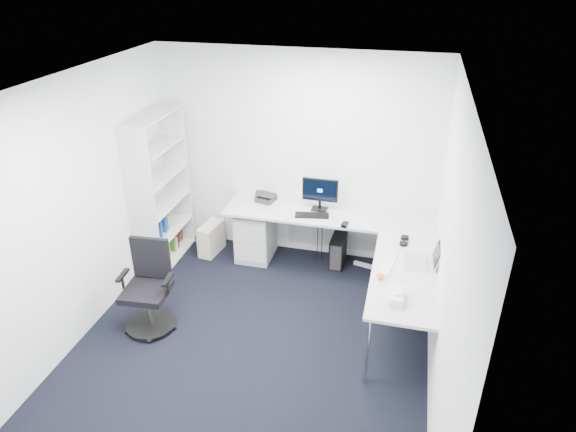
% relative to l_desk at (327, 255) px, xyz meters
% --- Properties ---
extents(ground, '(4.20, 4.20, 0.00)m').
position_rel_l_desk_xyz_m(ground, '(-0.55, -1.40, -0.40)').
color(ground, black).
extents(ceiling, '(4.20, 4.20, 0.00)m').
position_rel_l_desk_xyz_m(ceiling, '(-0.55, -1.40, 2.30)').
color(ceiling, white).
extents(wall_back, '(3.60, 0.02, 2.70)m').
position_rel_l_desk_xyz_m(wall_back, '(-0.55, 0.70, 0.95)').
color(wall_back, white).
rests_on(wall_back, ground).
extents(wall_front, '(3.60, 0.02, 2.70)m').
position_rel_l_desk_xyz_m(wall_front, '(-0.55, -3.50, 0.95)').
color(wall_front, white).
rests_on(wall_front, ground).
extents(wall_left, '(0.02, 4.20, 2.70)m').
position_rel_l_desk_xyz_m(wall_left, '(-2.35, -1.40, 0.95)').
color(wall_left, white).
rests_on(wall_left, ground).
extents(wall_right, '(0.02, 4.20, 2.70)m').
position_rel_l_desk_xyz_m(wall_right, '(1.25, -1.40, 0.95)').
color(wall_right, white).
rests_on(wall_right, ground).
extents(l_desk, '(2.71, 1.52, 0.79)m').
position_rel_l_desk_xyz_m(l_desk, '(0.00, 0.00, 0.00)').
color(l_desk, '#B7B9B9').
rests_on(l_desk, ground).
extents(drawer_pedestal, '(0.44, 0.55, 0.68)m').
position_rel_l_desk_xyz_m(drawer_pedestal, '(-1.02, 0.39, -0.06)').
color(drawer_pedestal, '#B7B9B9').
rests_on(drawer_pedestal, ground).
extents(bookshelf, '(0.39, 0.99, 1.98)m').
position_rel_l_desk_xyz_m(bookshelf, '(-2.17, 0.05, 0.60)').
color(bookshelf, silver).
rests_on(bookshelf, ground).
extents(task_chair, '(0.60, 0.60, 1.00)m').
position_rel_l_desk_xyz_m(task_chair, '(-1.71, -1.32, 0.11)').
color(task_chair, black).
rests_on(task_chair, ground).
extents(black_pc_tower, '(0.19, 0.40, 0.39)m').
position_rel_l_desk_xyz_m(black_pc_tower, '(0.07, 0.46, -0.20)').
color(black_pc_tower, black).
rests_on(black_pc_tower, ground).
extents(beige_pc_tower, '(0.26, 0.46, 0.42)m').
position_rel_l_desk_xyz_m(beige_pc_tower, '(-1.64, 0.34, -0.19)').
color(beige_pc_tower, beige).
rests_on(beige_pc_tower, ground).
extents(power_strip, '(0.33, 0.13, 0.04)m').
position_rel_l_desk_xyz_m(power_strip, '(0.45, 0.46, -0.38)').
color(power_strip, silver).
rests_on(power_strip, ground).
extents(monitor, '(0.45, 0.14, 0.43)m').
position_rel_l_desk_xyz_m(monitor, '(-0.18, 0.40, 0.61)').
color(monitor, black).
rests_on(monitor, l_desk).
extents(black_keyboard, '(0.43, 0.22, 0.02)m').
position_rel_l_desk_xyz_m(black_keyboard, '(-0.24, 0.21, 0.41)').
color(black_keyboard, black).
rests_on(black_keyboard, l_desk).
extents(mouse, '(0.08, 0.12, 0.04)m').
position_rel_l_desk_xyz_m(mouse, '(0.19, 0.05, 0.41)').
color(mouse, black).
rests_on(mouse, l_desk).
extents(desk_phone, '(0.26, 0.26, 0.15)m').
position_rel_l_desk_xyz_m(desk_phone, '(-0.90, 0.49, 0.47)').
color(desk_phone, '#2A2A2C').
rests_on(desk_phone, l_desk).
extents(laptop, '(0.36, 0.35, 0.24)m').
position_rel_l_desk_xyz_m(laptop, '(1.02, -0.57, 0.52)').
color(laptop, silver).
rests_on(laptop, l_desk).
extents(white_keyboard, '(0.18, 0.42, 0.01)m').
position_rel_l_desk_xyz_m(white_keyboard, '(0.74, -0.70, 0.40)').
color(white_keyboard, silver).
rests_on(white_keyboard, l_desk).
extents(headphones, '(0.14, 0.22, 0.06)m').
position_rel_l_desk_xyz_m(headphones, '(0.89, -0.16, 0.42)').
color(headphones, black).
rests_on(headphones, l_desk).
extents(orange_fruit, '(0.07, 0.07, 0.07)m').
position_rel_l_desk_xyz_m(orange_fruit, '(0.69, -0.97, 0.43)').
color(orange_fruit, orange).
rests_on(orange_fruit, l_desk).
extents(tissue_box, '(0.13, 0.25, 0.08)m').
position_rel_l_desk_xyz_m(tissue_box, '(0.87, -1.29, 0.44)').
color(tissue_box, silver).
rests_on(tissue_box, l_desk).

